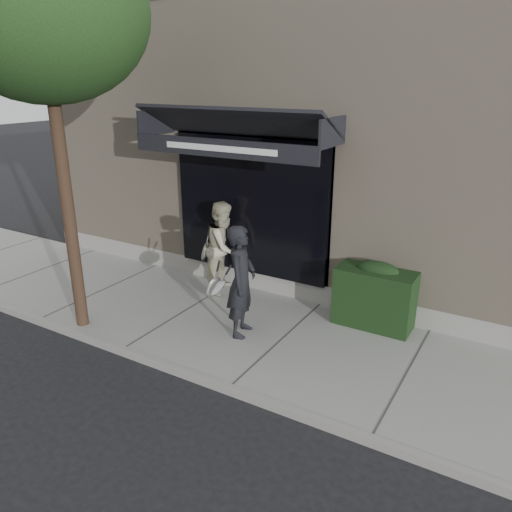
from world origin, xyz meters
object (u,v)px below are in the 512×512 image
Objects in this scene: street_tree at (42,12)px; pedestrian_back at (224,247)px; hedge at (376,295)px; pedestrian_front at (241,281)px.

street_tree is 3.49× the size of pedestrian_back.
pedestrian_back is at bearing -178.11° from hedge.
street_tree reaches higher than pedestrian_front.
pedestrian_front is (-1.78, -1.43, 0.39)m from hedge.
pedestrian_front is 1.82m from pedestrian_back.
pedestrian_front is at bearing -141.12° from hedge.
street_tree is (-4.30, -2.55, 4.32)m from hedge.
street_tree is at bearing -149.33° from hedge.
pedestrian_front is (2.52, 1.12, -3.93)m from street_tree.
hedge is 0.72× the size of pedestrian_back.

